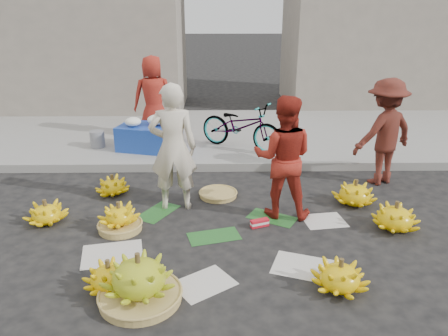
{
  "coord_description": "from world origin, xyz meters",
  "views": [
    {
      "loc": [
        -0.05,
        -5.08,
        2.77
      ],
      "look_at": [
        0.04,
        0.41,
        0.7
      ],
      "focal_mm": 35.0,
      "sensor_mm": 36.0,
      "label": 1
    }
  ],
  "objects_px": {
    "banana_bunch_0": "(119,218)",
    "vendor_cream": "(173,148)",
    "bicycle": "(241,126)",
    "flower_table": "(150,136)",
    "banana_bunch_4": "(395,217)"
  },
  "relations": [
    {
      "from": "banana_bunch_4",
      "to": "vendor_cream",
      "type": "relative_size",
      "value": 0.42
    },
    {
      "from": "vendor_cream",
      "to": "flower_table",
      "type": "xyz_separation_m",
      "value": [
        -0.69,
        2.34,
        -0.51
      ]
    },
    {
      "from": "banana_bunch_0",
      "to": "vendor_cream",
      "type": "distance_m",
      "value": 1.2
    },
    {
      "from": "banana_bunch_0",
      "to": "banana_bunch_4",
      "type": "xyz_separation_m",
      "value": [
        3.59,
        -0.03,
        0.01
      ]
    },
    {
      "from": "vendor_cream",
      "to": "bicycle",
      "type": "xyz_separation_m",
      "value": [
        1.07,
        2.36,
        -0.33
      ]
    },
    {
      "from": "banana_bunch_0",
      "to": "bicycle",
      "type": "relative_size",
      "value": 0.33
    },
    {
      "from": "bicycle",
      "to": "vendor_cream",
      "type": "bearing_deg",
      "value": -171.72
    },
    {
      "from": "vendor_cream",
      "to": "flower_table",
      "type": "relative_size",
      "value": 1.41
    },
    {
      "from": "banana_bunch_4",
      "to": "bicycle",
      "type": "distance_m",
      "value": 3.6
    },
    {
      "from": "banana_bunch_4",
      "to": "bicycle",
      "type": "xyz_separation_m",
      "value": [
        -1.86,
        3.06,
        0.4
      ]
    },
    {
      "from": "flower_table",
      "to": "banana_bunch_4",
      "type": "bearing_deg",
      "value": -25.2
    },
    {
      "from": "vendor_cream",
      "to": "banana_bunch_0",
      "type": "bearing_deg",
      "value": 42.7
    },
    {
      "from": "banana_bunch_4",
      "to": "vendor_cream",
      "type": "distance_m",
      "value": 3.1
    },
    {
      "from": "flower_table",
      "to": "bicycle",
      "type": "bearing_deg",
      "value": 15.51
    },
    {
      "from": "banana_bunch_0",
      "to": "flower_table",
      "type": "xyz_separation_m",
      "value": [
        -0.02,
        3.01,
        0.23
      ]
    }
  ]
}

